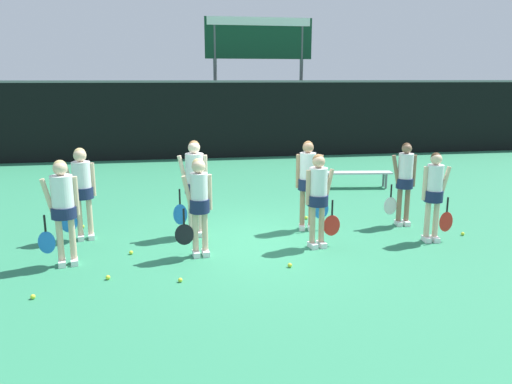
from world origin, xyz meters
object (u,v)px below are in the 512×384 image
(player_4, at_px, (82,186))
(player_7, at_px, (405,178))
(tennis_ball_4, at_px, (463,234))
(tennis_ball_5, at_px, (33,297))
(tennis_ball_7, at_px, (83,226))
(player_1, at_px, (199,199))
(tennis_ball_9, at_px, (180,280))
(tennis_ball_8, at_px, (400,212))
(tennis_ball_2, at_px, (108,277))
(player_3, at_px, (434,190))
(player_5, at_px, (195,179))
(tennis_ball_10, at_px, (306,218))
(tennis_ball_6, at_px, (290,265))
(tennis_ball_3, at_px, (131,253))
(scoreboard, at_px, (259,47))
(player_0, at_px, (63,203))
(tennis_ball_11, at_px, (321,213))
(bench_courtside, at_px, (357,174))
(player_2, at_px, (318,193))
(player_6, at_px, (308,178))

(player_4, bearing_deg, player_7, -11.05)
(tennis_ball_4, xyz_separation_m, tennis_ball_5, (-7.34, -1.60, 0.00))
(player_7, relative_size, tennis_ball_4, 25.39)
(tennis_ball_7, bearing_deg, player_1, -41.58)
(player_4, xyz_separation_m, tennis_ball_9, (1.69, -2.34, -0.98))
(player_7, bearing_deg, tennis_ball_5, -151.63)
(tennis_ball_8, bearing_deg, player_1, -156.90)
(tennis_ball_2, bearing_deg, player_3, 8.88)
(tennis_ball_7, bearing_deg, player_3, -16.49)
(player_5, xyz_separation_m, tennis_ball_10, (2.36, 0.72, -1.05))
(tennis_ball_5, xyz_separation_m, tennis_ball_6, (3.71, 0.55, 0.00))
(player_4, xyz_separation_m, tennis_ball_4, (7.05, -0.98, -0.98))
(tennis_ball_6, height_order, tennis_ball_9, tennis_ball_6)
(tennis_ball_10, bearing_deg, player_4, -172.33)
(tennis_ball_8, bearing_deg, player_5, -169.93)
(tennis_ball_5, height_order, tennis_ball_7, same)
(player_3, xyz_separation_m, tennis_ball_3, (-5.38, 0.18, -0.92))
(tennis_ball_2, xyz_separation_m, tennis_ball_4, (6.41, 1.08, -0.00))
(tennis_ball_2, distance_m, tennis_ball_10, 4.61)
(tennis_ball_3, distance_m, tennis_ball_8, 5.91)
(player_3, height_order, tennis_ball_10, player_3)
(scoreboard, xyz_separation_m, player_1, (-3.13, -12.15, -3.14))
(player_5, height_order, tennis_ball_7, player_5)
(tennis_ball_6, bearing_deg, player_1, 150.00)
(player_0, bearing_deg, tennis_ball_3, 7.21)
(scoreboard, xyz_separation_m, tennis_ball_10, (-0.78, -10.31, -4.08))
(player_1, relative_size, tennis_ball_9, 25.23)
(player_7, height_order, tennis_ball_11, player_7)
(player_0, distance_m, tennis_ball_3, 1.41)
(tennis_ball_3, distance_m, tennis_ball_10, 3.85)
(player_4, height_order, tennis_ball_5, player_4)
(bench_courtside, xyz_separation_m, tennis_ball_6, (-3.17, -5.45, -0.35))
(player_2, bearing_deg, bench_courtside, 52.15)
(tennis_ball_2, bearing_deg, bench_courtside, 42.61)
(tennis_ball_10, bearing_deg, tennis_ball_8, 2.20)
(player_6, bearing_deg, tennis_ball_6, -100.55)
(player_0, distance_m, tennis_ball_9, 2.26)
(tennis_ball_6, height_order, tennis_ball_10, same)
(player_6, distance_m, tennis_ball_9, 3.53)
(player_5, bearing_deg, tennis_ball_4, -2.73)
(scoreboard, distance_m, player_5, 11.86)
(scoreboard, distance_m, player_0, 13.66)
(player_4, height_order, tennis_ball_2, player_4)
(tennis_ball_3, xyz_separation_m, tennis_ball_11, (3.93, 1.96, -0.00))
(player_0, bearing_deg, tennis_ball_7, 82.06)
(player_5, xyz_separation_m, tennis_ball_9, (-0.34, -2.21, -1.05))
(player_1, height_order, player_3, player_1)
(player_1, height_order, tennis_ball_10, player_1)
(bench_courtside, xyz_separation_m, player_4, (-6.59, -3.41, 0.64))
(player_4, relative_size, tennis_ball_11, 25.65)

